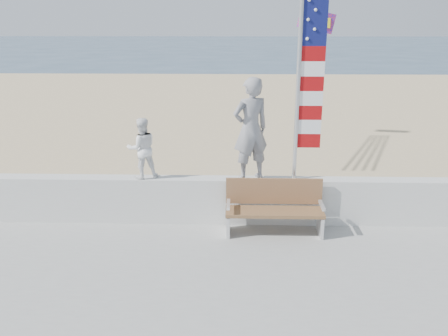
{
  "coord_description": "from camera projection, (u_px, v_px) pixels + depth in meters",
  "views": [
    {
      "loc": [
        0.44,
        -6.64,
        4.02
      ],
      "look_at": [
        0.2,
        1.8,
        1.35
      ],
      "focal_mm": 38.0,
      "sensor_mm": 36.0,
      "label": 1
    }
  ],
  "objects": [
    {
      "name": "adult",
      "position": [
        251.0,
        129.0,
        8.82
      ],
      "size": [
        0.84,
        0.72,
        1.94
      ],
      "primitive_type": "imported",
      "rotation": [
        0.0,
        0.0,
        3.58
      ],
      "color": "gray",
      "rests_on": "seawall"
    },
    {
      "name": "parafoil_kite",
      "position": [
        317.0,
        21.0,
        10.93
      ],
      "size": [
        0.89,
        0.3,
        0.6
      ],
      "color": "red",
      "rests_on": "ground"
    },
    {
      "name": "child",
      "position": [
        142.0,
        148.0,
        8.99
      ],
      "size": [
        0.69,
        0.62,
        1.17
      ],
      "primitive_type": "imported",
      "rotation": [
        0.0,
        0.0,
        3.52
      ],
      "color": "white",
      "rests_on": "seawall"
    },
    {
      "name": "ground",
      "position": [
        208.0,
        283.0,
        7.55
      ],
      "size": [
        220.0,
        220.0,
        0.0
      ],
      "primitive_type": "plane",
      "color": "#2F475F",
      "rests_on": "ground"
    },
    {
      "name": "flag",
      "position": [
        305.0,
        78.0,
        8.51
      ],
      "size": [
        0.5,
        0.08,
        3.5
      ],
      "color": "silver",
      "rests_on": "seawall"
    },
    {
      "name": "sand",
      "position": [
        224.0,
        141.0,
        16.11
      ],
      "size": [
        90.0,
        40.0,
        0.08
      ],
      "primitive_type": "cube",
      "color": "#CDB588",
      "rests_on": "ground"
    },
    {
      "name": "seawall",
      "position": [
        214.0,
        200.0,
        9.26
      ],
      "size": [
        30.0,
        0.35,
        0.9
      ],
      "primitive_type": "cube",
      "color": "silver",
      "rests_on": "boardwalk"
    },
    {
      "name": "bench",
      "position": [
        274.0,
        207.0,
        8.78
      ],
      "size": [
        1.8,
        0.57,
        1.0
      ],
      "color": "brown",
      "rests_on": "boardwalk"
    }
  ]
}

